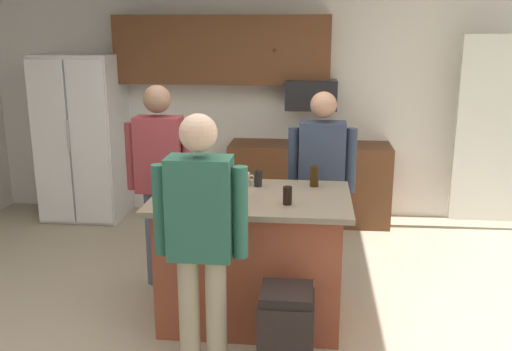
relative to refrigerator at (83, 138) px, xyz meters
name	(u,v)px	position (x,y,z in m)	size (l,w,h in m)	color
floor	(223,325)	(2.00, -2.38, -0.94)	(7.04, 7.04, 0.00)	#B7A88E
back_wall	(260,104)	(2.00, 0.42, 0.36)	(6.40, 0.10, 2.60)	white
french_door_window_panel	(499,131)	(4.60, 0.02, 0.16)	(0.90, 0.06, 2.00)	white
cabinet_run_upper	(222,50)	(1.60, 0.22, 0.98)	(2.40, 0.38, 0.75)	brown
cabinet_run_lower	(309,183)	(2.60, 0.10, -0.49)	(1.80, 0.63, 0.90)	brown
refrigerator	(83,138)	(0.00, 0.00, 0.00)	(0.88, 0.76, 1.88)	white
microwave_over_range	(311,95)	(2.60, 0.12, 0.51)	(0.56, 0.40, 0.32)	black
kitchen_island	(252,257)	(2.20, -2.24, -0.45)	(1.44, 0.94, 0.98)	#9E4C33
person_guest_left	(201,233)	(1.99, -3.04, 0.04)	(0.57, 0.22, 1.69)	tan
person_guest_right	(321,175)	(2.71, -1.52, 0.02)	(0.57, 0.22, 1.66)	#4C5166
person_elder_center	(160,172)	(1.38, -1.72, 0.06)	(0.57, 0.23, 1.72)	#4C5166
glass_dark_ale	(258,178)	(2.22, -1.99, 0.10)	(0.06, 0.06, 0.13)	black
glass_short_whisky	(314,176)	(2.65, -1.94, 0.12)	(0.07, 0.07, 0.16)	black
tumbler_amber	(287,196)	(2.47, -2.43, 0.10)	(0.06, 0.06, 0.13)	black
glass_pilsner	(241,189)	(2.14, -2.31, 0.11)	(0.07, 0.07, 0.14)	black
mug_blue_stoneware	(244,179)	(2.11, -1.95, 0.08)	(0.13, 0.09, 0.10)	white
mug_ceramic_white	(220,186)	(1.96, -2.18, 0.08)	(0.13, 0.09, 0.09)	white
trash_bin	(286,334)	(2.50, -2.99, -0.64)	(0.34, 0.34, 0.61)	black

